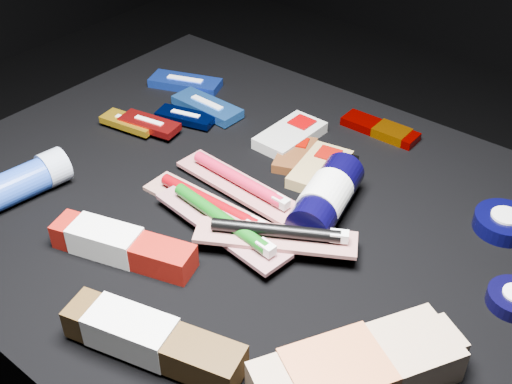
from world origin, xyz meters
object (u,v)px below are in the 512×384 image
Objects in this scene: toothpaste_carton_red at (117,244)px; deodorant_stick at (27,180)px; bodywash_bottle at (353,373)px; lotion_bottle at (326,198)px.

deodorant_stick is at bearing 161.40° from toothpaste_carton_red.
bodywash_bottle is 1.76× the size of deodorant_stick.
deodorant_stick reaches higher than toothpaste_carton_red.
toothpaste_carton_red is at bearing -137.69° from lotion_bottle.
lotion_bottle is at bearing 38.43° from toothpaste_carton_red.
toothpaste_carton_red is (-0.17, -0.25, -0.01)m from lotion_bottle.
bodywash_bottle is 0.36m from toothpaste_carton_red.
deodorant_stick is at bearing -149.40° from bodywash_bottle.
bodywash_bottle reaches higher than toothpaste_carton_red.
toothpaste_carton_red is (0.21, -0.00, -0.01)m from deodorant_stick.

